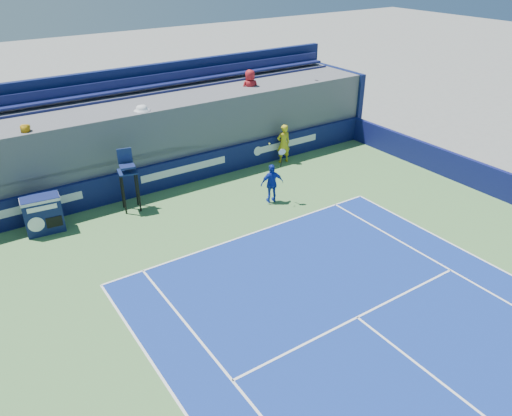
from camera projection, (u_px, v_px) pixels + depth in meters
ball_person at (283, 144)px, 23.55m from camera, size 0.74×0.55×1.86m
back_hoarding at (184, 171)px, 21.56m from camera, size 20.40×0.21×1.20m
match_clock at (43, 214)px, 17.86m from camera, size 1.39×0.86×1.40m
umpire_chair at (128, 174)px, 19.02m from camera, size 0.82×0.82×2.48m
tennis_player at (272, 183)px, 19.92m from camera, size 1.02×0.66×2.57m
stadium_seating at (161, 131)px, 22.48m from camera, size 21.00×4.05×4.40m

